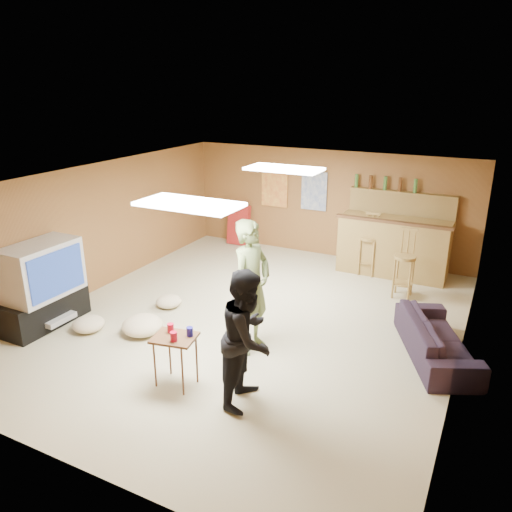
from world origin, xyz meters
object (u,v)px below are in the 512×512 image
at_px(bar_counter, 393,247).
at_px(tray_table, 176,361).
at_px(sofa, 437,338).
at_px(tv_body, 42,270).
at_px(person_black, 248,337).
at_px(person_olive, 251,287).

xyz_separation_m(bar_counter, tray_table, (-1.52, -4.86, -0.22)).
height_order(sofa, tray_table, tray_table).
distance_m(bar_counter, sofa, 3.01).
distance_m(tv_body, person_black, 3.56).
bearing_deg(bar_counter, tv_body, -133.00).
bearing_deg(person_black, sofa, -48.30).
relative_size(tv_body, sofa, 0.61).
height_order(tv_body, bar_counter, tv_body).
bearing_deg(person_olive, person_black, -144.81).
xyz_separation_m(tv_body, person_black, (3.55, -0.28, -0.10)).
height_order(tv_body, person_black, person_black).
relative_size(tv_body, bar_counter, 0.55).
relative_size(bar_counter, tray_table, 3.07).
relative_size(person_olive, sofa, 1.02).
bearing_deg(person_olive, sofa, -58.07).
relative_size(person_olive, person_black, 1.15).
xyz_separation_m(person_olive, tray_table, (-0.41, -1.18, -0.60)).
xyz_separation_m(person_black, tray_table, (-0.91, -0.13, -0.48)).
bearing_deg(person_black, tray_table, 91.95).
bearing_deg(sofa, bar_counter, -0.99).
bearing_deg(tray_table, person_black, 8.01).
height_order(person_black, tray_table, person_black).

